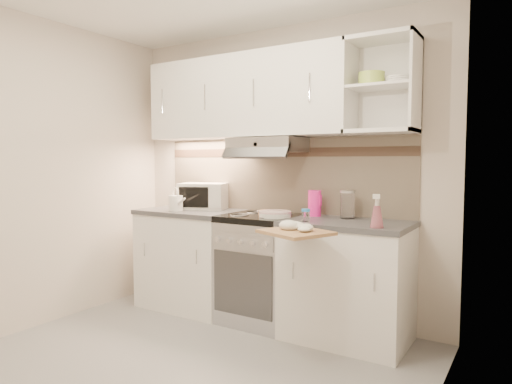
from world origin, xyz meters
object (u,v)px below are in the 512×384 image
Objects in this scene: plate_stack at (275,214)px; glass_jar at (347,204)px; watering_can at (176,202)px; spray_bottle at (377,214)px; pink_pitcher at (315,203)px; electric_range at (262,268)px; cutting_board at (296,232)px; microwave at (204,196)px.

glass_jar is (0.52, 0.21, 0.09)m from plate_stack.
watering_can is at bearing -175.27° from plate_stack.
plate_stack is 1.07× the size of spray_bottle.
plate_stack is at bearing -132.20° from pink_pitcher.
electric_range is at bearing 156.46° from plate_stack.
plate_stack is 0.34m from pink_pitcher.
spray_bottle is (1.83, -0.07, 0.02)m from watering_can.
cutting_board is at bearing -99.68° from glass_jar.
watering_can is at bearing -130.34° from microwave.
electric_range is at bearing 161.13° from cutting_board.
pink_pitcher reaches higher than electric_range.
cutting_board is at bearing -47.07° from microwave.
glass_jar reaches higher than watering_can.
glass_jar is 0.53× the size of cutting_board.
spray_bottle is (0.87, -0.15, 0.07)m from plate_stack.
microwave reaches higher than watering_can.
cutting_board is (1.38, -0.37, -0.10)m from watering_can.
microwave is 1.12m from pink_pitcher.
glass_jar reaches higher than pink_pitcher.
glass_jar reaches higher than cutting_board.
watering_can is 1.52m from glass_jar.
electric_range is 2.18× the size of cutting_board.
microwave is at bearing 150.79° from spray_bottle.
plate_stack is at bearing -23.54° from electric_range.
spray_bottle reaches higher than cutting_board.
plate_stack is 1.17× the size of glass_jar.
microwave is 2.30× the size of glass_jar.
microwave is (-0.70, 0.12, 0.57)m from electric_range.
plate_stack is 1.22× the size of pink_pitcher.
microwave is at bearing 176.64° from cutting_board.
watering_can is at bearing -160.73° from pink_pitcher.
electric_range is 0.97m from watering_can.
spray_bottle reaches higher than plate_stack.
pink_pitcher is 0.72m from spray_bottle.
microwave is at bearing 167.69° from plate_stack.
cutting_board is (1.28, -0.64, -0.15)m from microwave.
electric_range is 4.28× the size of pink_pitcher.
watering_can is 1.43m from cutting_board.
spray_bottle reaches higher than electric_range.
watering_can is (-0.80, -0.15, 0.52)m from electric_range.
pink_pitcher is at bearing 127.06° from cutting_board.
glass_jar is at bearing 11.48° from electric_range.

